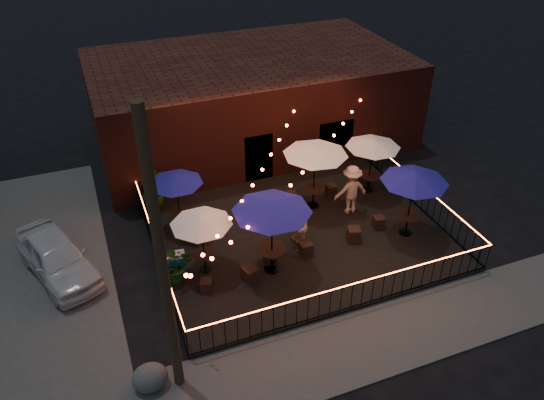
# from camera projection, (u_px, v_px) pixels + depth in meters

# --- Properties ---
(ground) EXTENTS (110.00, 110.00, 0.00)m
(ground) POSITION_uv_depth(u_px,v_px,m) (321.00, 271.00, 17.66)
(ground) COLOR black
(ground) RESTS_ON ground
(patio) EXTENTS (10.00, 8.00, 0.15)m
(patio) POSITION_uv_depth(u_px,v_px,m) (297.00, 235.00, 19.16)
(patio) COLOR black
(patio) RESTS_ON ground
(sidewalk) EXTENTS (18.00, 2.50, 0.05)m
(sidewalk) POSITION_uv_depth(u_px,v_px,m) (371.00, 342.00, 15.14)
(sidewalk) COLOR #464440
(sidewalk) RESTS_ON ground
(brick_building) EXTENTS (14.00, 8.00, 4.00)m
(brick_building) POSITION_uv_depth(u_px,v_px,m) (250.00, 99.00, 24.56)
(brick_building) COLOR #3E1511
(brick_building) RESTS_ON ground
(utility_pole) EXTENTS (0.26, 0.26, 8.00)m
(utility_pole) POSITION_uv_depth(u_px,v_px,m) (162.00, 268.00, 11.79)
(utility_pole) COLOR #332315
(utility_pole) RESTS_ON ground
(fence_front) EXTENTS (10.00, 0.04, 1.04)m
(fence_front) POSITION_uv_depth(u_px,v_px,m) (352.00, 297.00, 15.74)
(fence_front) COLOR black
(fence_front) RESTS_ON patio
(fence_left) EXTENTS (0.04, 8.00, 1.04)m
(fence_left) POSITION_uv_depth(u_px,v_px,m) (158.00, 255.00, 17.33)
(fence_left) COLOR black
(fence_left) RESTS_ON patio
(fence_right) EXTENTS (0.04, 8.00, 1.04)m
(fence_right) POSITION_uv_depth(u_px,v_px,m) (417.00, 194.00, 20.34)
(fence_right) COLOR black
(fence_right) RESTS_ON patio
(festoon_lights) EXTENTS (10.02, 8.72, 1.32)m
(festoon_lights) POSITION_uv_depth(u_px,v_px,m) (275.00, 188.00, 17.26)
(festoon_lights) COLOR #F9371B
(festoon_lights) RESTS_ON ground
(cafe_table_0) EXTENTS (2.58, 2.58, 2.19)m
(cafe_table_0) POSITION_uv_depth(u_px,v_px,m) (201.00, 221.00, 16.40)
(cafe_table_0) COLOR black
(cafe_table_0) RESTS_ON patio
(cafe_table_1) EXTENTS (2.54, 2.54, 2.14)m
(cafe_table_1) POSITION_uv_depth(u_px,v_px,m) (176.00, 180.00, 18.49)
(cafe_table_1) COLOR black
(cafe_table_1) RESTS_ON patio
(cafe_table_2) EXTENTS (3.24, 3.24, 2.77)m
(cafe_table_2) POSITION_uv_depth(u_px,v_px,m) (272.00, 207.00, 16.10)
(cafe_table_2) COLOR black
(cafe_table_2) RESTS_ON patio
(cafe_table_3) EXTENTS (2.89, 2.89, 2.67)m
(cafe_table_3) POSITION_uv_depth(u_px,v_px,m) (316.00, 151.00, 19.24)
(cafe_table_3) COLOR black
(cafe_table_3) RESTS_ON patio
(cafe_table_4) EXTENTS (2.77, 2.77, 2.56)m
(cafe_table_4) POSITION_uv_depth(u_px,v_px,m) (415.00, 178.00, 17.85)
(cafe_table_4) COLOR black
(cafe_table_4) RESTS_ON patio
(cafe_table_5) EXTENTS (2.72, 2.72, 2.35)m
(cafe_table_5) POSITION_uv_depth(u_px,v_px,m) (373.00, 144.00, 20.30)
(cafe_table_5) COLOR black
(cafe_table_5) RESTS_ON patio
(bistro_chair_0) EXTENTS (0.45, 0.45, 0.42)m
(bistro_chair_0) POSITION_uv_depth(u_px,v_px,m) (206.00, 285.00, 16.58)
(bistro_chair_0) COLOR black
(bistro_chair_0) RESTS_ON patio
(bistro_chair_1) EXTENTS (0.54, 0.54, 0.51)m
(bistro_chair_1) POSITION_uv_depth(u_px,v_px,m) (250.00, 274.00, 16.94)
(bistro_chair_1) COLOR black
(bistro_chair_1) RESTS_ON patio
(bistro_chair_2) EXTENTS (0.51, 0.51, 0.45)m
(bistro_chair_2) POSITION_uv_depth(u_px,v_px,m) (188.00, 227.00, 19.08)
(bistro_chair_2) COLOR black
(bistro_chair_2) RESTS_ON patio
(bistro_chair_3) EXTENTS (0.45, 0.45, 0.45)m
(bistro_chair_3) POSITION_uv_depth(u_px,v_px,m) (214.00, 223.00, 19.28)
(bistro_chair_3) COLOR black
(bistro_chair_3) RESTS_ON patio
(bistro_chair_4) EXTENTS (0.55, 0.55, 0.51)m
(bistro_chair_4) POSITION_uv_depth(u_px,v_px,m) (270.00, 257.00, 17.66)
(bistro_chair_4) COLOR black
(bistro_chair_4) RESTS_ON patio
(bistro_chair_5) EXTENTS (0.40, 0.40, 0.47)m
(bistro_chair_5) POSITION_uv_depth(u_px,v_px,m) (306.00, 249.00, 18.04)
(bistro_chair_5) COLOR black
(bistro_chair_5) RESTS_ON patio
(bistro_chair_6) EXTENTS (0.42, 0.42, 0.43)m
(bistro_chair_6) POSITION_uv_depth(u_px,v_px,m) (258.00, 208.00, 20.10)
(bistro_chair_6) COLOR black
(bistro_chair_6) RESTS_ON patio
(bistro_chair_7) EXTENTS (0.46, 0.46, 0.45)m
(bistro_chair_7) POSITION_uv_depth(u_px,v_px,m) (291.00, 197.00, 20.68)
(bistro_chair_7) COLOR black
(bistro_chair_7) RESTS_ON patio
(bistro_chair_8) EXTENTS (0.55, 0.55, 0.52)m
(bistro_chair_8) POSITION_uv_depth(u_px,v_px,m) (354.00, 235.00, 18.66)
(bistro_chair_8) COLOR black
(bistro_chair_8) RESTS_ON patio
(bistro_chair_9) EXTENTS (0.44, 0.44, 0.45)m
(bistro_chair_9) POSITION_uv_depth(u_px,v_px,m) (379.00, 222.00, 19.32)
(bistro_chair_9) COLOR black
(bistro_chair_9) RESTS_ON patio
(bistro_chair_10) EXTENTS (0.40, 0.40, 0.44)m
(bistro_chair_10) POSITION_uv_depth(u_px,v_px,m) (331.00, 190.00, 21.10)
(bistro_chair_10) COLOR black
(bistro_chair_10) RESTS_ON patio
(bistro_chair_11) EXTENTS (0.56, 0.56, 0.51)m
(bistro_chair_11) POSITION_uv_depth(u_px,v_px,m) (361.00, 179.00, 21.75)
(bistro_chair_11) COLOR black
(bistro_chair_11) RESTS_ON patio
(patron_a) EXTENTS (0.49, 0.64, 1.58)m
(patron_a) POSITION_uv_depth(u_px,v_px,m) (296.00, 222.00, 18.39)
(patron_a) COLOR #CAAF8A
(patron_a) RESTS_ON patio
(patron_b) EXTENTS (0.87, 1.01, 1.80)m
(patron_b) POSITION_uv_depth(u_px,v_px,m) (298.00, 226.00, 17.98)
(patron_b) COLOR tan
(patron_b) RESTS_ON patio
(patron_c) EXTENTS (1.30, 0.78, 1.96)m
(patron_c) POSITION_uv_depth(u_px,v_px,m) (351.00, 190.00, 19.74)
(patron_c) COLOR tan
(patron_c) RESTS_ON patio
(potted_shrub_a) EXTENTS (1.22, 1.08, 1.28)m
(potted_shrub_a) POSITION_uv_depth(u_px,v_px,m) (175.00, 264.00, 16.78)
(potted_shrub_a) COLOR #15390C
(potted_shrub_a) RESTS_ON patio
(potted_shrub_b) EXTENTS (0.82, 0.72, 1.29)m
(potted_shrub_b) POSITION_uv_depth(u_px,v_px,m) (195.00, 227.00, 18.37)
(potted_shrub_b) COLOR #18380F
(potted_shrub_b) RESTS_ON patio
(potted_shrub_c) EXTENTS (0.92, 0.92, 1.53)m
(potted_shrub_c) POSITION_uv_depth(u_px,v_px,m) (153.00, 191.00, 20.09)
(potted_shrub_c) COLOR #183F11
(potted_shrub_c) RESTS_ON patio
(cooler) EXTENTS (0.63, 0.49, 0.78)m
(cooler) POSITION_uv_depth(u_px,v_px,m) (177.00, 263.00, 17.17)
(cooler) COLOR #0C41A2
(cooler) RESTS_ON patio
(boulder) EXTENTS (1.13, 1.04, 0.72)m
(boulder) POSITION_uv_depth(u_px,v_px,m) (150.00, 377.00, 13.73)
(boulder) COLOR #41413C
(boulder) RESTS_ON ground
(car_white) EXTENTS (2.91, 4.37, 1.38)m
(car_white) POSITION_uv_depth(u_px,v_px,m) (57.00, 257.00, 17.21)
(car_white) COLOR silver
(car_white) RESTS_ON ground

